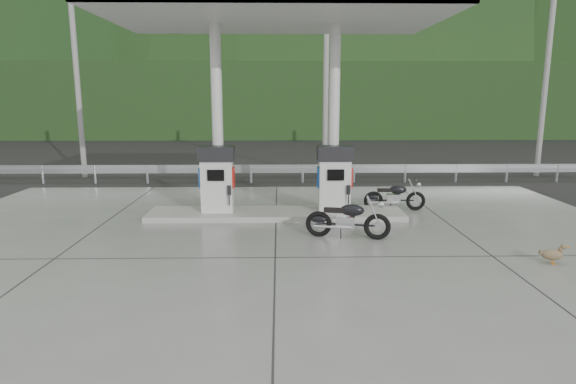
{
  "coord_description": "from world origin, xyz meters",
  "views": [
    {
      "loc": [
        0.08,
        -10.42,
        3.24
      ],
      "look_at": [
        0.3,
        1.0,
        1.0
      ],
      "focal_mm": 30.0,
      "sensor_mm": 36.0,
      "label": 1
    }
  ],
  "objects_px": {
    "gas_pump_right": "(334,179)",
    "motorcycle_left": "(348,220)",
    "motorcycle_right": "(395,197)",
    "gas_pump_left": "(217,179)",
    "duck": "(552,255)"
  },
  "relations": [
    {
      "from": "gas_pump_left",
      "to": "duck",
      "type": "xyz_separation_m",
      "value": [
        7.06,
        -3.97,
        -0.87
      ]
    },
    {
      "from": "gas_pump_left",
      "to": "duck",
      "type": "distance_m",
      "value": 8.15
    },
    {
      "from": "motorcycle_left",
      "to": "duck",
      "type": "bearing_deg",
      "value": -14.31
    },
    {
      "from": "motorcycle_left",
      "to": "motorcycle_right",
      "type": "xyz_separation_m",
      "value": [
        1.77,
        2.82,
        -0.04
      ]
    },
    {
      "from": "gas_pump_right",
      "to": "motorcycle_right",
      "type": "relative_size",
      "value": 1.08
    },
    {
      "from": "motorcycle_left",
      "to": "motorcycle_right",
      "type": "bearing_deg",
      "value": 69.9
    },
    {
      "from": "motorcycle_left",
      "to": "gas_pump_left",
      "type": "bearing_deg",
      "value": 159.27
    },
    {
      "from": "gas_pump_left",
      "to": "motorcycle_left",
      "type": "height_order",
      "value": "gas_pump_left"
    },
    {
      "from": "gas_pump_right",
      "to": "motorcycle_left",
      "type": "relative_size",
      "value": 0.98
    },
    {
      "from": "gas_pump_right",
      "to": "duck",
      "type": "bearing_deg",
      "value": -45.85
    },
    {
      "from": "gas_pump_left",
      "to": "duck",
      "type": "bearing_deg",
      "value": -29.38
    },
    {
      "from": "motorcycle_right",
      "to": "duck",
      "type": "distance_m",
      "value": 5.11
    },
    {
      "from": "motorcycle_right",
      "to": "duck",
      "type": "height_order",
      "value": "motorcycle_right"
    },
    {
      "from": "motorcycle_left",
      "to": "motorcycle_right",
      "type": "relative_size",
      "value": 1.11
    },
    {
      "from": "gas_pump_left",
      "to": "gas_pump_right",
      "type": "height_order",
      "value": "same"
    }
  ]
}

